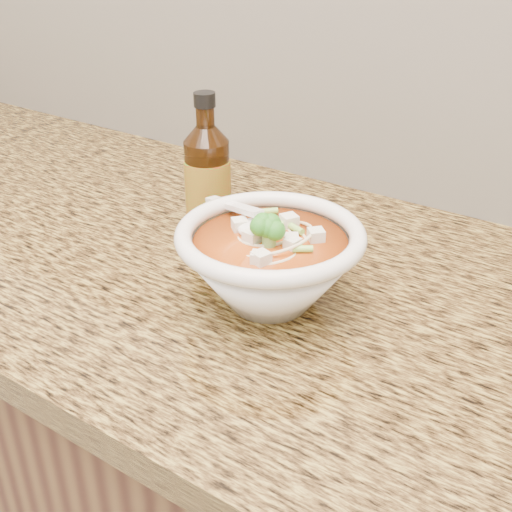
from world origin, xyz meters
The scene contains 3 objects.
counter_slab centered at (0.00, 1.68, 0.88)m, with size 4.00×0.68×0.04m, color olive.
soup_bowl centered at (0.01, 1.61, 0.95)m, with size 0.24×0.22×0.12m.
hot_sauce_bottle centered at (-0.18, 1.73, 0.98)m, with size 0.08×0.08×0.20m.
Camera 1 is at (0.36, 1.05, 1.33)m, focal length 45.00 mm.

